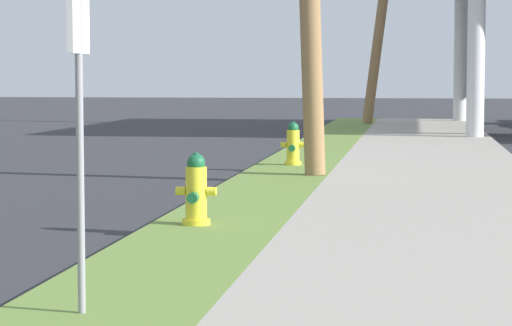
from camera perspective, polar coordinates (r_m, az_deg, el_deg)
fire_hydrant_second at (r=11.45m, az=-3.10°, el=-1.57°), size 0.42×0.38×0.74m
fire_hydrant_third at (r=19.03m, az=1.91°, el=0.88°), size 0.42×0.37×0.74m
street_sign_post at (r=7.20m, az=-9.08°, el=4.26°), size 0.05×0.36×2.12m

